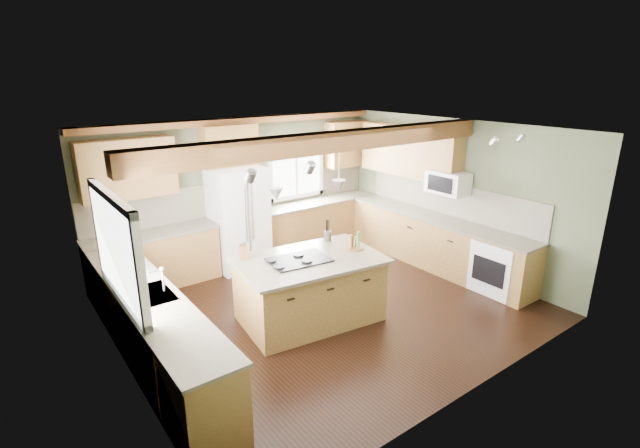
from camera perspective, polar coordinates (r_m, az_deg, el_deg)
floor at (r=7.05m, az=0.66°, el=-10.05°), size 5.60×5.60×0.00m
ceiling at (r=6.26m, az=0.74°, el=11.44°), size 5.60×5.60×0.00m
wall_back at (r=8.58m, az=-9.50°, el=4.20°), size 5.60×0.00×5.60m
wall_left at (r=5.42m, az=-23.66°, el=-5.43°), size 0.00×5.00×5.00m
wall_right at (r=8.47m, az=15.97°, el=3.55°), size 0.00×5.00×5.00m
ceiling_beam at (r=6.15m, az=1.65°, el=10.10°), size 5.55×0.26×0.26m
soffit_trim at (r=8.29m, az=-9.63°, el=12.42°), size 5.55×0.20×0.10m
backsplash_back at (r=8.59m, az=-9.43°, el=3.60°), size 5.58×0.03×0.58m
backsplash_right at (r=8.51m, az=15.60°, el=3.02°), size 0.03×3.70×0.58m
base_cab_back_left at (r=7.95m, az=-19.68°, el=-4.30°), size 2.02×0.60×0.88m
counter_back_left at (r=7.79m, az=-20.04°, el=-1.17°), size 2.06×0.64×0.04m
base_cab_back_right at (r=9.33m, az=-0.24°, el=0.07°), size 2.62×0.60×0.88m
counter_back_right at (r=9.19m, az=-0.24°, el=2.80°), size 2.66×0.64×0.04m
base_cab_left at (r=5.90m, az=-19.84°, el=-12.36°), size 0.60×3.70×0.88m
counter_left at (r=5.69m, az=-20.33°, el=-8.34°), size 0.64×3.74×0.04m
base_cab_right at (r=8.52m, az=13.97°, el=-2.26°), size 0.60×3.70×0.88m
counter_right at (r=8.37m, az=14.21°, el=0.69°), size 0.64×3.74×0.04m
upper_cab_back_left at (r=7.60m, az=-22.61°, el=6.29°), size 1.40×0.35×0.90m
upper_cab_over_fridge at (r=8.14m, az=-11.13°, el=9.46°), size 0.96×0.35×0.70m
upper_cab_right at (r=8.77m, az=10.96°, el=8.75°), size 0.35×2.20×0.90m
upper_cab_back_corner at (r=9.57m, az=3.26°, el=9.80°), size 0.90×0.35×0.90m
window_left at (r=5.39m, az=-23.91°, el=-2.76°), size 0.04×1.60×1.05m
window_back at (r=9.08m, az=-3.04°, el=6.79°), size 1.10×0.04×1.00m
sink at (r=5.69m, az=-20.34°, el=-8.30°), size 0.50×0.65×0.03m
faucet at (r=5.67m, az=-18.76°, el=-6.58°), size 0.02×0.02×0.28m
dishwasher at (r=4.86m, az=-14.79°, el=-19.15°), size 0.60×0.60×0.84m
oven at (r=7.82m, az=21.24°, el=-4.92°), size 0.60×0.72×0.84m
microwave at (r=8.21m, az=15.45°, el=4.95°), size 0.40×0.70×0.38m
pendant_left at (r=5.83m, az=-5.41°, el=3.67°), size 0.18×0.18×0.16m
pendant_right at (r=6.25m, az=2.34°, el=4.72°), size 0.18×0.18×0.16m
refrigerator at (r=8.23m, az=-9.98°, el=0.68°), size 0.90×0.74×1.80m
island at (r=6.52m, az=-1.30°, el=-8.16°), size 1.97×1.35×0.88m
island_top at (r=6.33m, az=-1.33°, el=-4.42°), size 2.11×1.49×0.04m
cooktop at (r=6.26m, az=-2.58°, el=-4.43°), size 0.86×0.63×0.02m
knife_block at (r=6.35m, az=-9.38°, el=-3.47°), size 0.14×0.13×0.19m
utensil_crock at (r=6.96m, az=0.94°, el=-1.47°), size 0.12×0.12×0.15m
bottle_tray at (r=6.65m, az=4.31°, el=-2.06°), size 0.34×0.34×0.24m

